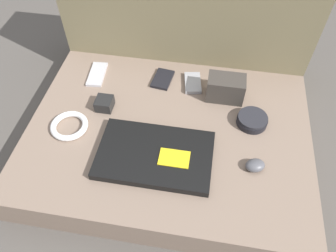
{
  "coord_description": "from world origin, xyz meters",
  "views": [
    {
      "loc": [
        0.11,
        -0.65,
        0.94
      ],
      "look_at": [
        0.0,
        0.0,
        0.14
      ],
      "focal_mm": 35.0,
      "sensor_mm": 36.0,
      "label": 1
    }
  ],
  "objects_px": {
    "phone_black": "(97,74)",
    "phone_silver": "(163,79)",
    "speaker_puck": "(252,120)",
    "phone_small": "(193,83)",
    "computer_mouse": "(255,165)",
    "camera_pouch": "(226,88)",
    "charger_brick": "(104,104)",
    "laptop": "(155,155)"
  },
  "relations": [
    {
      "from": "phone_black",
      "to": "phone_small",
      "type": "bearing_deg",
      "value": -3.04
    },
    {
      "from": "computer_mouse",
      "to": "camera_pouch",
      "type": "relative_size",
      "value": 0.55
    },
    {
      "from": "computer_mouse",
      "to": "phone_silver",
      "type": "bearing_deg",
      "value": 113.89
    },
    {
      "from": "phone_silver",
      "to": "phone_black",
      "type": "height_order",
      "value": "phone_silver"
    },
    {
      "from": "speaker_puck",
      "to": "charger_brick",
      "type": "bearing_deg",
      "value": -178.51
    },
    {
      "from": "laptop",
      "to": "phone_black",
      "type": "height_order",
      "value": "laptop"
    },
    {
      "from": "charger_brick",
      "to": "camera_pouch",
      "type": "bearing_deg",
      "value": 16.5
    },
    {
      "from": "speaker_puck",
      "to": "phone_silver",
      "type": "bearing_deg",
      "value": 154.57
    },
    {
      "from": "speaker_puck",
      "to": "phone_small",
      "type": "bearing_deg",
      "value": 144.66
    },
    {
      "from": "phone_black",
      "to": "phone_small",
      "type": "relative_size",
      "value": 1.18
    },
    {
      "from": "phone_black",
      "to": "phone_silver",
      "type": "bearing_deg",
      "value": -1.44
    },
    {
      "from": "computer_mouse",
      "to": "speaker_puck",
      "type": "relative_size",
      "value": 0.7
    },
    {
      "from": "computer_mouse",
      "to": "camera_pouch",
      "type": "distance_m",
      "value": 0.3
    },
    {
      "from": "computer_mouse",
      "to": "phone_black",
      "type": "xyz_separation_m",
      "value": [
        -0.58,
        0.31,
        -0.01
      ]
    },
    {
      "from": "speaker_puck",
      "to": "phone_black",
      "type": "bearing_deg",
      "value": 166.2
    },
    {
      "from": "laptop",
      "to": "phone_small",
      "type": "xyz_separation_m",
      "value": [
        0.07,
        0.34,
        -0.01
      ]
    },
    {
      "from": "camera_pouch",
      "to": "charger_brick",
      "type": "relative_size",
      "value": 2.2
    },
    {
      "from": "speaker_puck",
      "to": "charger_brick",
      "type": "xyz_separation_m",
      "value": [
        -0.49,
        -0.01,
        0.0
      ]
    },
    {
      "from": "laptop",
      "to": "speaker_puck",
      "type": "relative_size",
      "value": 3.44
    },
    {
      "from": "computer_mouse",
      "to": "charger_brick",
      "type": "distance_m",
      "value": 0.53
    },
    {
      "from": "computer_mouse",
      "to": "speaker_puck",
      "type": "bearing_deg",
      "value": 71.55
    },
    {
      "from": "phone_silver",
      "to": "camera_pouch",
      "type": "xyz_separation_m",
      "value": [
        0.23,
        -0.05,
        0.04
      ]
    },
    {
      "from": "computer_mouse",
      "to": "speaker_puck",
      "type": "distance_m",
      "value": 0.17
    },
    {
      "from": "laptop",
      "to": "charger_brick",
      "type": "bearing_deg",
      "value": 140.02
    },
    {
      "from": "speaker_puck",
      "to": "phone_silver",
      "type": "distance_m",
      "value": 0.36
    },
    {
      "from": "phone_small",
      "to": "charger_brick",
      "type": "relative_size",
      "value": 1.92
    },
    {
      "from": "phone_small",
      "to": "computer_mouse",
      "type": "bearing_deg",
      "value": -65.67
    },
    {
      "from": "laptop",
      "to": "charger_brick",
      "type": "height_order",
      "value": "charger_brick"
    },
    {
      "from": "phone_silver",
      "to": "speaker_puck",
      "type": "bearing_deg",
      "value": -18.09
    },
    {
      "from": "laptop",
      "to": "phone_black",
      "type": "distance_m",
      "value": 0.43
    },
    {
      "from": "charger_brick",
      "to": "phone_small",
      "type": "bearing_deg",
      "value": 30.1
    },
    {
      "from": "computer_mouse",
      "to": "camera_pouch",
      "type": "bearing_deg",
      "value": 89.1
    },
    {
      "from": "speaker_puck",
      "to": "camera_pouch",
      "type": "distance_m",
      "value": 0.14
    },
    {
      "from": "phone_black",
      "to": "computer_mouse",
      "type": "bearing_deg",
      "value": -33.23
    },
    {
      "from": "speaker_puck",
      "to": "charger_brick",
      "type": "height_order",
      "value": "charger_brick"
    },
    {
      "from": "phone_small",
      "to": "charger_brick",
      "type": "xyz_separation_m",
      "value": [
        -0.28,
        -0.16,
        0.01
      ]
    },
    {
      "from": "speaker_puck",
      "to": "phone_silver",
      "type": "xyz_separation_m",
      "value": [
        -0.32,
        0.15,
        -0.01
      ]
    },
    {
      "from": "laptop",
      "to": "computer_mouse",
      "type": "relative_size",
      "value": 4.89
    },
    {
      "from": "computer_mouse",
      "to": "charger_brick",
      "type": "relative_size",
      "value": 1.22
    },
    {
      "from": "speaker_puck",
      "to": "phone_small",
      "type": "xyz_separation_m",
      "value": [
        -0.21,
        0.15,
        -0.01
      ]
    },
    {
      "from": "phone_black",
      "to": "speaker_puck",
      "type": "bearing_deg",
      "value": -18.52
    },
    {
      "from": "charger_brick",
      "to": "phone_black",
      "type": "bearing_deg",
      "value": 116.38
    }
  ]
}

